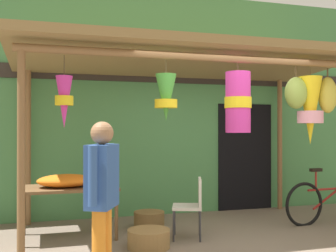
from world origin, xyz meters
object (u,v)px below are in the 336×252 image
Objects in this scene: flower_heap_on_table at (67,181)px; wicker_basket_by_table at (149,220)px; display_table at (69,192)px; folding_chair at (192,202)px; parked_bicycle at (330,201)px; wicker_basket_spare at (149,239)px; vendor_in_orange at (102,191)px.

flower_heap_on_table is 1.41m from wicker_basket_by_table.
display_table reaches higher than wicker_basket_by_table.
folding_chair is 2.50m from parked_bicycle.
flower_heap_on_table is at bearing 142.16° from wicker_basket_spare.
wicker_basket_by_table is (-0.45, 0.68, -0.37)m from folding_chair.
parked_bicycle is at bearing 6.19° from folding_chair.
vendor_in_orange is (0.23, -2.03, 0.13)m from flower_heap_on_table.
vendor_in_orange reaches higher than parked_bicycle.
vendor_in_orange is (-1.01, -2.21, 0.81)m from wicker_basket_by_table.
wicker_basket_by_table is 0.27× the size of parked_bicycle.
parked_bicycle is (2.93, -0.42, 0.21)m from wicker_basket_by_table.
parked_bicycle is (2.48, 0.27, -0.16)m from folding_chair.
flower_heap_on_table is at bearing 96.34° from vendor_in_orange.
vendor_in_orange reaches higher than wicker_basket_by_table.
wicker_basket_spare is at bearing -37.84° from flower_heap_on_table.
vendor_in_orange is at bearing -133.75° from folding_chair.
wicker_basket_spare is 3.22m from parked_bicycle.
parked_bicycle is (3.17, 0.53, 0.23)m from wicker_basket_spare.
flower_heap_on_table is at bearing -130.13° from display_table.
parked_bicycle is 1.09× the size of vendor_in_orange.
wicker_basket_spare is (0.96, -0.81, -0.53)m from display_table.
folding_chair reaches higher than wicker_basket_by_table.
vendor_in_orange is (-3.94, -1.79, 0.59)m from parked_bicycle.
wicker_basket_spare is at bearing -159.13° from folding_chair.
wicker_basket_spare is 0.31× the size of parked_bicycle.
wicker_basket_spare is at bearing -170.46° from parked_bicycle.
flower_heap_on_table is 1.43× the size of wicker_basket_spare.
parked_bicycle reaches higher than display_table.
parked_bicycle is (4.16, -0.24, -0.46)m from flower_heap_on_table.
vendor_in_orange reaches higher than wicker_basket_spare.
flower_heap_on_table reaches higher than folding_chair.
display_table is 0.76× the size of parked_bicycle.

